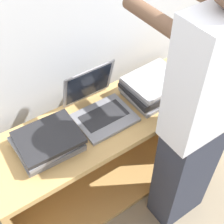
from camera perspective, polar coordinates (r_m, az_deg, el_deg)
ground_plane at (r=2.32m, az=2.47°, el=-17.53°), size 12.00×12.00×0.00m
wall_back at (r=1.75m, az=-8.06°, el=15.84°), size 8.00×0.05×2.40m
cart at (r=2.13m, az=-2.17°, el=-6.92°), size 1.45×0.48×0.75m
laptop_open at (r=1.80m, az=-2.31°, el=0.99°), size 0.32×0.34×0.27m
laptop_stack_left at (r=1.67m, az=-11.68°, el=-5.31°), size 0.34×0.28×0.09m
laptop_stack_right at (r=1.91m, az=7.54°, el=4.58°), size 0.34×0.29×0.14m
person at (r=1.66m, az=15.42°, el=-1.83°), size 0.40×0.53×1.74m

